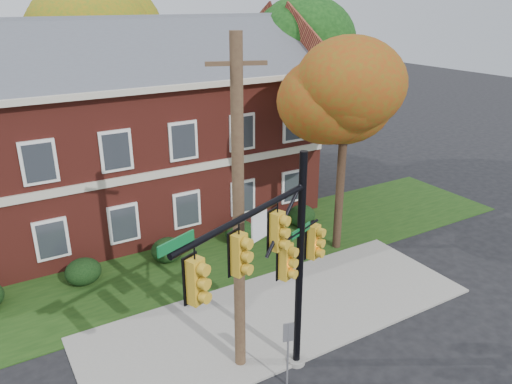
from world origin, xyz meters
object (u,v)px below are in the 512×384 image
traffic_signal (276,257)px  hedge_left (83,272)px  hedge_far_right (302,216)px  apartment_building (121,122)px  sign_post (288,344)px  tree_far_rear (97,29)px  utility_pole (238,217)px  hedge_right (239,232)px  tree_near_right (352,100)px  hedge_center (167,250)px  tree_right_rear (305,43)px

traffic_signal → hedge_left: bearing=89.3°
hedge_left → hedge_far_right: size_ratio=1.00×
apartment_building → sign_post: 14.40m
apartment_building → tree_far_rear: bearing=80.3°
utility_pole → hedge_far_right: bearing=64.8°
tree_far_rear → utility_pole: size_ratio=1.18×
hedge_right → tree_near_right: bearing=-37.3°
tree_near_right → sign_post: 10.51m
tree_far_rear → utility_pole: (-1.84, -20.33, -3.88)m
apartment_building → sign_post: bearing=-89.1°
hedge_center → tree_far_rear: size_ratio=0.12×
tree_far_rear → sign_post: bearing=-92.9°
hedge_right → tree_right_rear: size_ratio=0.13×
hedge_far_right → tree_far_rear: size_ratio=0.12×
apartment_building → tree_right_rear: (11.31, 0.86, 3.13)m
hedge_left → traffic_signal: traffic_signal is taller
sign_post → hedge_far_right: bearing=68.9°
tree_right_rear → tree_far_rear: size_ratio=0.92×
sign_post → tree_far_rear: bearing=103.8°
hedge_right → hedge_left: bearing=180.0°
hedge_left → tree_right_rear: tree_right_rear is taller
apartment_building → traffic_signal: bearing=-90.5°
hedge_center → tree_near_right: 9.90m
tree_near_right → apartment_building: bearing=131.8°
tree_right_rear → tree_far_rear: bearing=145.0°
hedge_left → tree_far_rear: 16.25m
hedge_left → hedge_center: same height
hedge_right → hedge_center: bearing=180.0°
hedge_right → tree_near_right: (3.72, -2.83, 6.14)m
hedge_center → tree_right_rear: (11.31, 6.11, 7.60)m
traffic_signal → hedge_center: bearing=66.9°
hedge_center → traffic_signal: 9.30m
hedge_left → hedge_far_right: same height
tree_near_right → sign_post: size_ratio=4.00×
tree_near_right → tree_right_rear: bearing=65.4°
hedge_right → traffic_signal: size_ratio=0.21×
hedge_far_right → traffic_signal: (-7.13, -8.54, 3.70)m
utility_pole → tree_far_rear: bearing=105.6°
tree_far_rear → traffic_signal: 22.17m
apartment_building → hedge_far_right: size_ratio=13.43×
hedge_center → utility_pole: bearing=-94.0°
hedge_center → apartment_building: bearing=90.0°
tree_right_rear → hedge_left: bearing=-157.6°
utility_pole → tree_near_right: bearing=50.5°
traffic_signal → sign_post: traffic_signal is taller
traffic_signal → utility_pole: utility_pole is taller
tree_right_rear → utility_pole: (-11.81, -13.35, -3.16)m
tree_right_rear → utility_pole: bearing=-131.5°
hedge_center → utility_pole: (-0.50, -7.23, 4.44)m
utility_pole → sign_post: (0.73, -1.47, -3.51)m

